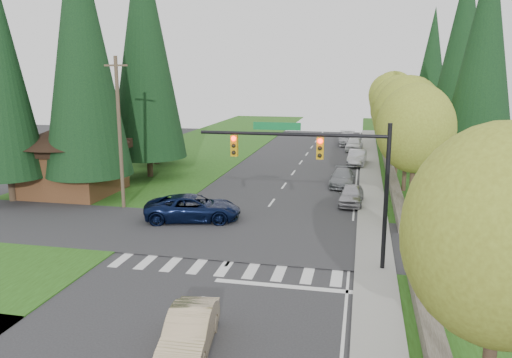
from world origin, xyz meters
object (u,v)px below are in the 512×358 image
(parked_car_c, at_px, (357,158))
(parked_car_d, at_px, (354,144))
(sedan_champagne, at_px, (189,332))
(parked_car_b, at_px, (343,178))
(parked_car_a, at_px, (352,195))
(parked_car_e, at_px, (348,139))
(suv_navy, at_px, (193,208))

(parked_car_c, bearing_deg, parked_car_d, 97.09)
(sedan_champagne, relative_size, parked_car_c, 0.90)
(sedan_champagne, bearing_deg, parked_car_d, 76.74)
(parked_car_b, height_order, parked_car_c, parked_car_c)
(parked_car_a, xyz_separation_m, parked_car_e, (-1.28, 29.60, 0.11))
(parked_car_a, relative_size, parked_car_b, 0.87)
(parked_car_a, relative_size, parked_car_c, 0.87)
(suv_navy, xyz_separation_m, parked_car_b, (8.56, 11.81, -0.15))
(parked_car_a, bearing_deg, parked_car_c, 92.20)
(suv_navy, xyz_separation_m, parked_car_c, (9.54, 21.41, -0.06))
(parked_car_d, height_order, parked_car_e, parked_car_d)
(parked_car_c, bearing_deg, parked_car_e, 99.80)
(parked_car_e, bearing_deg, suv_navy, -105.81)
(parked_car_e, bearing_deg, parked_car_c, -87.33)
(sedan_champagne, height_order, parked_car_b, sedan_champagne)
(suv_navy, bearing_deg, sedan_champagne, -174.89)
(parked_car_c, bearing_deg, suv_navy, -109.84)
(sedan_champagne, height_order, parked_car_a, sedan_champagne)
(parked_car_c, bearing_deg, parked_car_a, -86.28)
(parked_car_a, distance_m, parked_car_e, 29.63)
(parked_car_e, bearing_deg, parked_car_a, -90.48)
(parked_car_a, xyz_separation_m, parked_car_d, (-0.37, 24.97, 0.12))
(suv_navy, xyz_separation_m, parked_car_d, (9.05, 31.01, -0.02))
(parked_car_a, distance_m, parked_car_d, 24.97)
(sedan_champagne, relative_size, parked_car_d, 0.88)
(parked_car_a, relative_size, parked_car_d, 0.85)
(parked_car_d, bearing_deg, suv_navy, -103.84)
(parked_car_c, xyz_separation_m, parked_car_e, (-1.40, 14.23, 0.03))
(sedan_champagne, bearing_deg, parked_car_a, 69.08)
(suv_navy, xyz_separation_m, parked_car_a, (9.42, 6.04, -0.14))
(sedan_champagne, bearing_deg, suv_navy, 100.91)
(suv_navy, distance_m, parked_car_d, 32.31)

